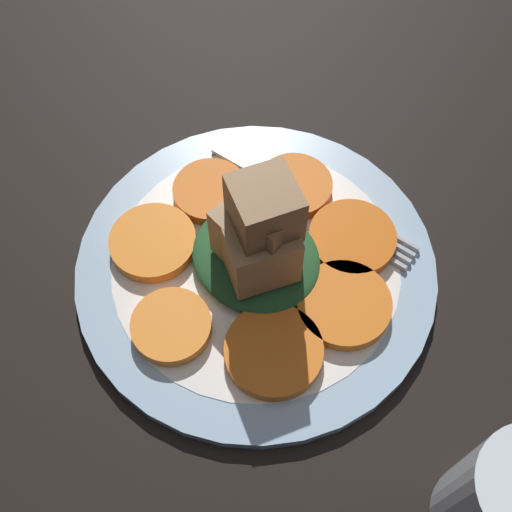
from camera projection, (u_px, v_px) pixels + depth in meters
table_slab at (256, 276)px, 49.90cm from camera, size 120.00×120.00×2.00cm
plate at (256, 266)px, 48.58cm from camera, size 27.13×27.13×1.05cm
carrot_slice_0 at (352, 238)px, 48.60cm from camera, size 6.65×6.65×0.97cm
carrot_slice_1 at (294, 186)px, 51.05cm from camera, size 6.06×6.06×0.97cm
carrot_slice_2 at (210, 191)px, 50.80cm from camera, size 5.96×5.96×0.97cm
carrot_slice_3 at (153, 242)px, 48.43cm from camera, size 6.58×6.58×0.97cm
carrot_slice_4 at (171, 326)px, 44.95cm from camera, size 5.70×5.70×0.97cm
carrot_slice_5 at (274, 351)px, 44.02cm from camera, size 6.87×6.87×0.97cm
carrot_slice_6 at (344, 304)px, 45.80cm from camera, size 6.81×6.81×0.97cm
center_pile at (260, 239)px, 44.69cm from camera, size 9.96×8.96×9.96cm
fork at (314, 203)px, 50.58cm from camera, size 18.68×4.14×0.40cm
water_glass at (511, 505)px, 35.96cm from camera, size 6.84×6.84×9.60cm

